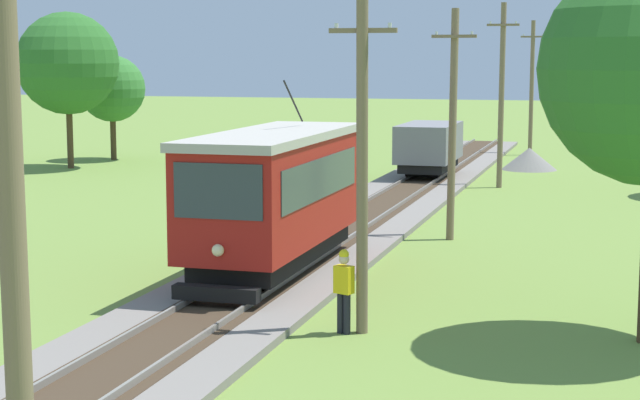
% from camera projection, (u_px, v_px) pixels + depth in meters
% --- Properties ---
extents(red_tram, '(2.60, 8.54, 4.79)m').
position_uv_depth(red_tram, '(275.00, 194.00, 27.19)').
color(red_tram, maroon).
rests_on(red_tram, rail_right).
extents(freight_car, '(2.40, 5.20, 2.31)m').
position_uv_depth(freight_car, '(429.00, 147.00, 48.92)').
color(freight_car, slate).
rests_on(freight_car, rail_right).
extents(utility_pole_foreground, '(1.40, 0.31, 8.40)m').
position_uv_depth(utility_pole_foreground, '(12.00, 224.00, 9.13)').
color(utility_pole_foreground, '#7A664C').
rests_on(utility_pole_foreground, ground).
extents(utility_pole_near_tram, '(1.40, 0.37, 7.10)m').
position_uv_depth(utility_pole_near_tram, '(362.00, 159.00, 21.48)').
color(utility_pole_near_tram, '#7A664C').
rests_on(utility_pole_near_tram, ground).
extents(utility_pole_mid, '(1.40, 0.61, 7.21)m').
position_uv_depth(utility_pole_mid, '(453.00, 122.00, 32.87)').
color(utility_pole_mid, '#7A664C').
rests_on(utility_pole_mid, ground).
extents(utility_pole_far, '(1.40, 0.55, 8.04)m').
position_uv_depth(utility_pole_far, '(502.00, 93.00, 45.90)').
color(utility_pole_far, '#7A664C').
rests_on(utility_pole_far, ground).
extents(utility_pole_distant, '(1.40, 0.31, 7.77)m').
position_uv_depth(utility_pole_distant, '(532.00, 86.00, 61.08)').
color(utility_pole_distant, '#7A664C').
rests_on(utility_pole_distant, ground).
extents(gravel_pile, '(2.80, 2.80, 1.12)m').
position_uv_depth(gravel_pile, '(529.00, 159.00, 53.48)').
color(gravel_pile, gray).
rests_on(gravel_pile, ground).
extents(track_worker, '(0.44, 0.36, 1.78)m').
position_uv_depth(track_worker, '(344.00, 287.00, 21.83)').
color(track_worker, black).
rests_on(track_worker, ground).
extents(tree_left_near, '(3.66, 3.66, 5.78)m').
position_uv_depth(tree_left_near, '(112.00, 89.00, 58.15)').
color(tree_left_near, '#4C3823').
rests_on(tree_left_near, ground).
extents(tree_left_far, '(5.21, 5.21, 7.97)m').
position_uv_depth(tree_left_far, '(68.00, 63.00, 53.56)').
color(tree_left_far, '#4C3823').
rests_on(tree_left_far, ground).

